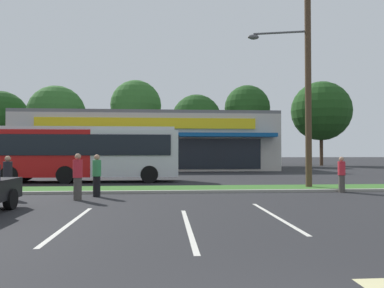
% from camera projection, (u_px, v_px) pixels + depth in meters
% --- Properties ---
extents(grass_median, '(56.00, 2.20, 0.12)m').
position_uv_depth(grass_median, '(191.00, 189.00, 16.92)').
color(grass_median, '#386B28').
rests_on(grass_median, ground_plane).
extents(curb_lip, '(56.00, 0.24, 0.12)m').
position_uv_depth(curb_lip, '(193.00, 192.00, 15.70)').
color(curb_lip, '#99968C').
rests_on(curb_lip, ground_plane).
extents(parking_stripe_0, '(0.12, 4.80, 0.01)m').
position_uv_depth(parking_stripe_0, '(70.00, 223.00, 9.01)').
color(parking_stripe_0, silver).
rests_on(parking_stripe_0, ground_plane).
extents(parking_stripe_1, '(0.12, 4.80, 0.01)m').
position_uv_depth(parking_stripe_1, '(188.00, 227.00, 8.57)').
color(parking_stripe_1, silver).
rests_on(parking_stripe_1, ground_plane).
extents(parking_stripe_2, '(0.12, 4.80, 0.01)m').
position_uv_depth(parking_stripe_2, '(275.00, 216.00, 9.99)').
color(parking_stripe_2, silver).
rests_on(parking_stripe_2, ground_plane).
extents(storefront_building, '(24.90, 14.11, 5.67)m').
position_uv_depth(storefront_building, '(150.00, 142.00, 39.09)').
color(storefront_building, '#BCB7AD').
rests_on(storefront_building, ground_plane).
extents(tree_far_left, '(7.11, 7.11, 9.88)m').
position_uv_depth(tree_far_left, '(1.00, 118.00, 47.89)').
color(tree_far_left, '#473323').
rests_on(tree_far_left, ground_plane).
extents(tree_left, '(7.22, 7.22, 10.16)m').
position_uv_depth(tree_left, '(57.00, 114.00, 45.66)').
color(tree_left, '#473323').
rests_on(tree_left, ground_plane).
extents(tree_mid_left, '(6.60, 6.60, 11.17)m').
position_uv_depth(tree_mid_left, '(136.00, 106.00, 47.27)').
color(tree_mid_left, '#473323').
rests_on(tree_mid_left, ground_plane).
extents(tree_mid, '(6.43, 6.43, 9.25)m').
position_uv_depth(tree_mid, '(197.00, 119.00, 46.91)').
color(tree_mid, '#473323').
rests_on(tree_mid, ground_plane).
extents(tree_mid_right, '(6.00, 6.00, 10.63)m').
position_uv_depth(tree_mid_right, '(247.00, 108.00, 47.93)').
color(tree_mid_right, '#473323').
rests_on(tree_mid_right, ground_plane).
extents(tree_right, '(7.79, 7.79, 11.11)m').
position_uv_depth(tree_right, '(321.00, 111.00, 47.83)').
color(tree_right, '#473323').
rests_on(tree_right, ground_plane).
extents(utility_pole, '(3.16, 2.37, 10.60)m').
position_uv_depth(utility_pole, '(305.00, 72.00, 17.49)').
color(utility_pole, '#4C3826').
rests_on(utility_pole, ground_plane).
extents(city_bus, '(11.12, 2.70, 3.25)m').
position_uv_depth(city_bus, '(85.00, 152.00, 21.58)').
color(city_bus, '#B71414').
rests_on(city_bus, ground_plane).
extents(car_1, '(4.77, 1.98, 1.51)m').
position_uv_depth(car_1, '(15.00, 165.00, 27.27)').
color(car_1, '#9E998C').
rests_on(car_1, ground_plane).
extents(pedestrian_near_bench, '(0.35, 0.35, 1.73)m').
position_uv_depth(pedestrian_near_bench, '(78.00, 177.00, 13.36)').
color(pedestrian_near_bench, '#47423D').
rests_on(pedestrian_near_bench, ground_plane).
extents(pedestrian_by_pole, '(0.32, 0.32, 1.57)m').
position_uv_depth(pedestrian_by_pole, '(342.00, 174.00, 15.92)').
color(pedestrian_by_pole, '#47423D').
rests_on(pedestrian_by_pole, ground_plane).
extents(pedestrian_mid, '(0.34, 0.34, 1.68)m').
position_uv_depth(pedestrian_mid, '(97.00, 175.00, 14.41)').
color(pedestrian_mid, black).
rests_on(pedestrian_mid, ground_plane).
extents(pedestrian_far, '(0.33, 0.33, 1.63)m').
position_uv_depth(pedestrian_far, '(8.00, 177.00, 13.86)').
color(pedestrian_far, '#726651').
rests_on(pedestrian_far, ground_plane).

